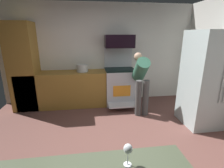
{
  "coord_description": "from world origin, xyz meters",
  "views": [
    {
      "loc": [
        -0.32,
        -2.25,
        1.83
      ],
      "look_at": [
        0.03,
        0.3,
        1.05
      ],
      "focal_mm": 26.7,
      "sensor_mm": 36.0,
      "label": 1
    }
  ],
  "objects_px": {
    "oven_range": "(120,85)",
    "stock_pot": "(82,68)",
    "microwave": "(119,41)",
    "refrigerator": "(209,80)",
    "wine_glass_mid": "(128,150)",
    "person_cook": "(141,78)"
  },
  "relations": [
    {
      "from": "oven_range",
      "to": "stock_pot",
      "type": "distance_m",
      "value": 1.08
    },
    {
      "from": "person_cook",
      "to": "stock_pot",
      "type": "xyz_separation_m",
      "value": [
        -1.35,
        0.64,
        0.15
      ]
    },
    {
      "from": "refrigerator",
      "to": "wine_glass_mid",
      "type": "relative_size",
      "value": 10.72
    },
    {
      "from": "oven_range",
      "to": "microwave",
      "type": "relative_size",
      "value": 2.0
    },
    {
      "from": "oven_range",
      "to": "person_cook",
      "type": "relative_size",
      "value": 1.06
    },
    {
      "from": "microwave",
      "to": "person_cook",
      "type": "height_order",
      "value": "microwave"
    },
    {
      "from": "oven_range",
      "to": "stock_pot",
      "type": "height_order",
      "value": "oven_range"
    },
    {
      "from": "wine_glass_mid",
      "to": "microwave",
      "type": "bearing_deg",
      "value": 80.99
    },
    {
      "from": "oven_range",
      "to": "stock_pot",
      "type": "relative_size",
      "value": 5.13
    },
    {
      "from": "refrigerator",
      "to": "wine_glass_mid",
      "type": "height_order",
      "value": "refrigerator"
    },
    {
      "from": "stock_pot",
      "to": "microwave",
      "type": "bearing_deg",
      "value": 4.73
    },
    {
      "from": "microwave",
      "to": "stock_pot",
      "type": "relative_size",
      "value": 2.56
    },
    {
      "from": "oven_range",
      "to": "microwave",
      "type": "height_order",
      "value": "microwave"
    },
    {
      "from": "person_cook",
      "to": "oven_range",
      "type": "bearing_deg",
      "value": 121.25
    },
    {
      "from": "refrigerator",
      "to": "wine_glass_mid",
      "type": "distance_m",
      "value": 2.86
    },
    {
      "from": "microwave",
      "to": "stock_pot",
      "type": "xyz_separation_m",
      "value": [
        -0.97,
        -0.08,
        -0.65
      ]
    },
    {
      "from": "oven_range",
      "to": "microwave",
      "type": "xyz_separation_m",
      "value": [
        0.0,
        0.09,
        1.14
      ]
    },
    {
      "from": "microwave",
      "to": "wine_glass_mid",
      "type": "height_order",
      "value": "microwave"
    },
    {
      "from": "refrigerator",
      "to": "wine_glass_mid",
      "type": "bearing_deg",
      "value": -137.29
    },
    {
      "from": "refrigerator",
      "to": "person_cook",
      "type": "distance_m",
      "value": 1.37
    },
    {
      "from": "oven_range",
      "to": "refrigerator",
      "type": "height_order",
      "value": "refrigerator"
    },
    {
      "from": "person_cook",
      "to": "wine_glass_mid",
      "type": "distance_m",
      "value": 2.77
    }
  ]
}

